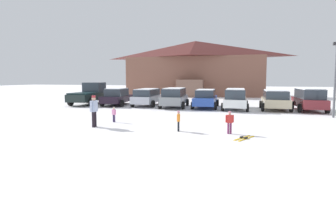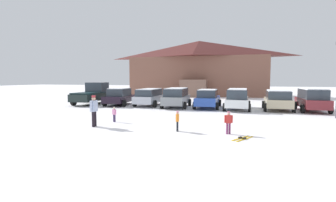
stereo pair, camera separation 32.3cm
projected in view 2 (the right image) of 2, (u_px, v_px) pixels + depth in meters
The scene contains 15 objects.
ground at pixel (142, 146), 9.90m from camera, with size 160.00×160.00×0.00m, color white.
ski_lodge at pixel (199, 68), 40.02m from camera, with size 20.70×9.76×8.24m.
parked_black_sedan at pixel (120, 97), 25.17m from camera, with size 2.47×4.75×1.64m.
parked_silver_wagon at pixel (150, 96), 24.67m from camera, with size 2.32×4.69×1.60m.
parked_grey_wagon at pixel (176, 97), 23.28m from camera, with size 2.47×4.72×1.72m.
parked_blue_hatchback at pixel (208, 98), 22.79m from camera, with size 2.24×4.78×1.62m.
parked_white_suv at pixel (237, 98), 21.61m from camera, with size 2.15×4.72×1.72m.
parked_beige_suv at pixel (278, 99), 21.08m from camera, with size 2.27×4.11×1.63m.
parked_maroon_van at pixel (312, 99), 20.42m from camera, with size 2.20×4.40×1.79m.
pickup_truck at pixel (93, 94), 26.29m from camera, with size 2.71×5.41×2.15m.
skier_child_in_pink_snowsuit at pixel (114, 113), 15.42m from camera, with size 0.32×0.19×0.89m.
skier_child_in_red_jacket at pixel (229, 121), 12.06m from camera, with size 0.37×0.22×1.05m.
skier_adult_in_blue_parka at pixel (94, 109), 13.88m from camera, with size 0.26×0.62×1.67m.
skier_child_in_orange_jacket at pixel (177, 120), 12.69m from camera, with size 0.18×0.36×0.99m.
pair_of_skis at pixel (243, 138), 11.14m from camera, with size 0.88×1.30×0.08m.
Camera 2 is at (3.88, -8.96, 2.57)m, focal length 28.00 mm.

